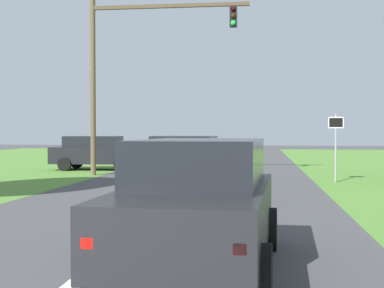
{
  "coord_description": "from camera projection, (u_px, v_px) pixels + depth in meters",
  "views": [
    {
      "loc": [
        2.49,
        -3.02,
        2.03
      ],
      "look_at": [
        0.03,
        16.36,
        1.55
      ],
      "focal_mm": 50.31,
      "sensor_mm": 36.0,
      "label": 1
    }
  ],
  "objects": [
    {
      "name": "red_suv_near",
      "position": [
        199.0,
        201.0,
        7.93
      ],
      "size": [
        2.4,
        4.82,
        1.9
      ],
      "color": "black",
      "rests_on": "ground_plane"
    },
    {
      "name": "crossing_suv_far",
      "position": [
        97.0,
        152.0,
        27.85
      ],
      "size": [
        4.69,
        2.22,
        1.75
      ],
      "color": "black",
      "rests_on": "ground_plane"
    },
    {
      "name": "ground_plane",
      "position": [
        166.0,
        206.0,
        14.42
      ],
      "size": [
        120.0,
        120.0,
        0.0
      ],
      "primitive_type": "plane",
      "color": "#424244"
    },
    {
      "name": "pickup_truck_lead",
      "position": [
        186.0,
        167.0,
        15.87
      ],
      "size": [
        2.32,
        5.11,
        1.88
      ],
      "color": "tan",
      "rests_on": "ground_plane"
    },
    {
      "name": "traffic_light",
      "position": [
        131.0,
        57.0,
        24.12
      ],
      "size": [
        7.19,
        0.4,
        8.17
      ],
      "color": "brown",
      "rests_on": "ground_plane"
    },
    {
      "name": "keep_moving_sign",
      "position": [
        336.0,
        139.0,
        21.12
      ],
      "size": [
        0.6,
        0.09,
        2.7
      ],
      "color": "gray",
      "rests_on": "ground_plane"
    }
  ]
}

